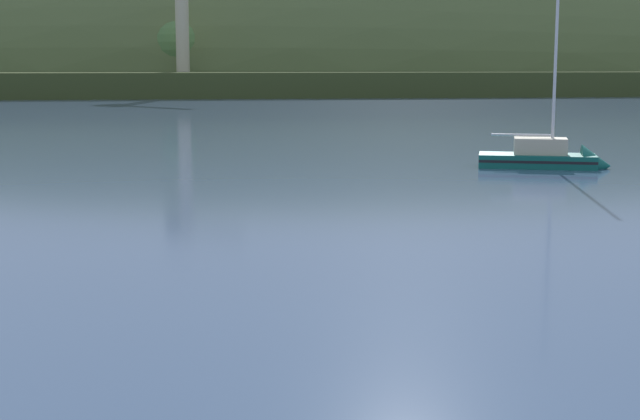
% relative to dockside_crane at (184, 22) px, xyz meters
% --- Properties ---
extents(far_shoreline_hill, '(417.90, 104.82, 56.12)m').
position_rel_dockside_crane_xyz_m(far_shoreline_hill, '(38.58, 44.30, -11.64)').
color(far_shoreline_hill, '#35401E').
rests_on(far_shoreline_hill, ground).
extents(dockside_crane, '(12.88, 14.28, 23.43)m').
position_rel_dockside_crane_xyz_m(dockside_crane, '(0.00, 0.00, 0.00)').
color(dockside_crane, '#4C4C51').
rests_on(dockside_crane, ground).
extents(sailboat_far_left, '(7.40, 4.36, 12.07)m').
position_rel_dockside_crane_xyz_m(sailboat_far_left, '(21.70, -106.06, -11.41)').
color(sailboat_far_left, '#0F564C').
rests_on(sailboat_far_left, ground).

